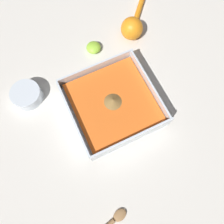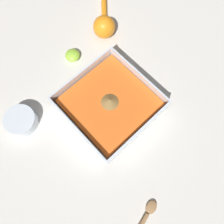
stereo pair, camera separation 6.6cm
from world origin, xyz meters
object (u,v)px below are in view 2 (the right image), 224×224
Objects in this scene: lemon_half at (73,55)px; square_dish at (109,105)px; spice_bowl at (21,121)px; lemon_squeezer at (104,25)px.

square_dish is at bearing 81.31° from lemon_half.
spice_bowl is 0.43m from lemon_squeezer.
lemon_half is (0.15, 0.01, -0.02)m from lemon_squeezer.
lemon_squeezer reaches higher than spice_bowl.
lemon_half is at bearing -46.19° from lemon_squeezer.
spice_bowl is at bearing -37.31° from lemon_squeezer.
lemon_half is at bearing -164.18° from spice_bowl.
square_dish is 5.20× the size of lemon_half.
square_dish is 2.74× the size of spice_bowl.
spice_bowl reaches higher than lemon_half.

